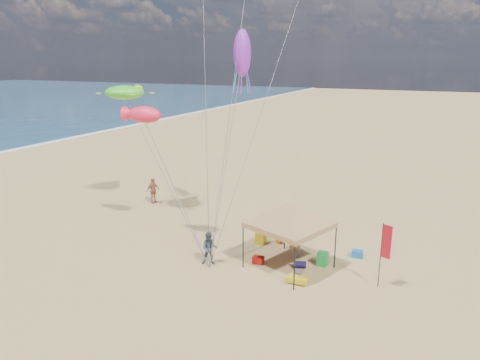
{
  "coord_description": "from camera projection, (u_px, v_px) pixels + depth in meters",
  "views": [
    {
      "loc": [
        9.38,
        -17.08,
        10.04
      ],
      "look_at": [
        0.0,
        3.0,
        4.0
      ],
      "focal_mm": 33.36,
      "sensor_mm": 36.0,
      "label": 1
    }
  ],
  "objects": [
    {
      "name": "ground",
      "position": [
        214.0,
        275.0,
        21.4
      ],
      "size": [
        280.0,
        280.0,
        0.0
      ],
      "primitive_type": "plane",
      "color": "tan",
      "rests_on": "ground"
    },
    {
      "name": "canopy_tent",
      "position": [
        290.0,
        204.0,
        21.32
      ],
      "size": [
        6.09,
        6.09,
        4.0
      ],
      "color": "black",
      "rests_on": "ground"
    },
    {
      "name": "feather_flag",
      "position": [
        385.0,
        246.0,
        19.69
      ],
      "size": [
        0.45,
        0.19,
        3.09
      ],
      "color": "black",
      "rests_on": "ground"
    },
    {
      "name": "cooler_red",
      "position": [
        258.0,
        260.0,
        22.58
      ],
      "size": [
        0.54,
        0.38,
        0.38
      ],
      "primitive_type": "cube",
      "color": "#B3150E",
      "rests_on": "ground"
    },
    {
      "name": "cooler_blue",
      "position": [
        357.0,
        254.0,
        23.27
      ],
      "size": [
        0.54,
        0.38,
        0.38
      ],
      "primitive_type": "cube",
      "color": "#155AAA",
      "rests_on": "ground"
    },
    {
      "name": "bag_navy",
      "position": [
        300.0,
        265.0,
        22.09
      ],
      "size": [
        0.69,
        0.54,
        0.36
      ],
      "primitive_type": "cylinder",
      "rotation": [
        0.0,
        1.57,
        0.35
      ],
      "color": "#100C36",
      "rests_on": "ground"
    },
    {
      "name": "bag_orange",
      "position": [
        281.0,
        239.0,
        25.18
      ],
      "size": [
        0.54,
        0.69,
        0.36
      ],
      "primitive_type": "cylinder",
      "rotation": [
        0.0,
        1.57,
        1.22
      ],
      "color": "#E3520C",
      "rests_on": "ground"
    },
    {
      "name": "chair_green",
      "position": [
        323.0,
        259.0,
        22.34
      ],
      "size": [
        0.5,
        0.5,
        0.7
      ],
      "primitive_type": "cube",
      "color": "green",
      "rests_on": "ground"
    },
    {
      "name": "chair_yellow",
      "position": [
        261.0,
        238.0,
        24.94
      ],
      "size": [
        0.5,
        0.5,
        0.7
      ],
      "primitive_type": "cube",
      "color": "gold",
      "rests_on": "ground"
    },
    {
      "name": "crate_grey",
      "position": [
        298.0,
        275.0,
        21.15
      ],
      "size": [
        0.34,
        0.3,
        0.28
      ],
      "primitive_type": "cube",
      "color": "slate",
      "rests_on": "ground"
    },
    {
      "name": "beach_cart",
      "position": [
        297.0,
        279.0,
        20.56
      ],
      "size": [
        0.9,
        0.5,
        0.24
      ],
      "primitive_type": "cube",
      "color": "gold",
      "rests_on": "ground"
    },
    {
      "name": "person_near_a",
      "position": [
        295.0,
        242.0,
        23.08
      ],
      "size": [
        0.75,
        0.69,
        1.73
      ],
      "primitive_type": "imported",
      "rotation": [
        0.0,
        0.0,
        3.7
      ],
      "color": "tan",
      "rests_on": "ground"
    },
    {
      "name": "person_near_b",
      "position": [
        210.0,
        248.0,
        22.34
      ],
      "size": [
        1.01,
        0.92,
        1.7
      ],
      "primitive_type": "imported",
      "rotation": [
        0.0,
        0.0,
        0.42
      ],
      "color": "#37424C",
      "rests_on": "ground"
    },
    {
      "name": "person_near_c",
      "position": [
        298.0,
        227.0,
        25.05
      ],
      "size": [
        1.29,
        0.98,
        1.77
      ],
      "primitive_type": "imported",
      "rotation": [
        0.0,
        0.0,
        3.45
      ],
      "color": "silver",
      "rests_on": "ground"
    },
    {
      "name": "person_far_a",
      "position": [
        153.0,
        191.0,
        31.92
      ],
      "size": [
        0.76,
        1.16,
        1.83
      ],
      "primitive_type": "imported",
      "rotation": [
        0.0,
        0.0,
        1.26
      ],
      "color": "#AA5F41",
      "rests_on": "ground"
    },
    {
      "name": "turtle_kite",
      "position": [
        124.0,
        92.0,
        28.35
      ],
      "size": [
        3.28,
        3.0,
        0.89
      ],
      "primitive_type": "ellipsoid",
      "rotation": [
        0.0,
        0.0,
        -0.4
      ],
      "color": "#47CD29",
      "rests_on": "ground"
    },
    {
      "name": "fish_kite",
      "position": [
        144.0,
        115.0,
        23.9
      ],
      "size": [
        2.18,
        1.31,
        0.91
      ],
      "primitive_type": "ellipsoid",
      "rotation": [
        0.0,
        0.0,
        0.14
      ],
      "color": "#FF2747",
      "rests_on": "ground"
    },
    {
      "name": "squid_kite",
      "position": [
        242.0,
        53.0,
        24.42
      ],
      "size": [
        1.28,
        1.28,
        2.55
      ],
      "primitive_type": "ellipsoid",
      "rotation": [
        0.0,
        0.0,
        -0.4
      ],
      "color": "purple",
      "rests_on": "ground"
    }
  ]
}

